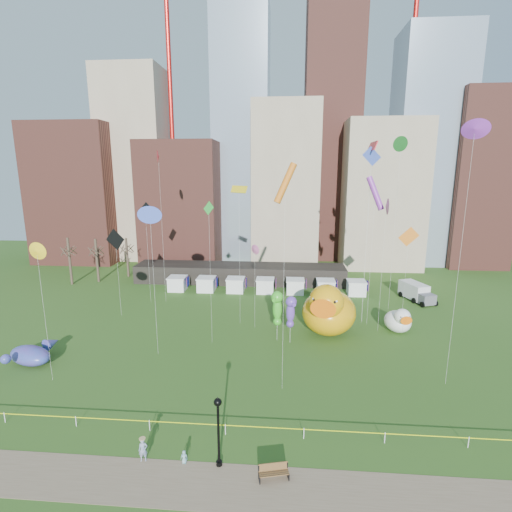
# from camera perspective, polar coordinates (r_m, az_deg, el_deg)

# --- Properties ---
(ground) EXTENTS (160.00, 160.00, 0.00)m
(ground) POSITION_cam_1_polar(r_m,az_deg,el_deg) (32.81, -4.53, -24.85)
(ground) COLOR #2F561B
(ground) RESTS_ON ground
(footpath) EXTENTS (70.00, 4.00, 0.02)m
(footpath) POSITION_cam_1_polar(r_m,az_deg,el_deg) (29.05, -6.34, -30.74)
(footpath) COLOR brown
(footpath) RESTS_ON ground
(skyline) EXTENTS (101.00, 23.00, 68.00)m
(skyline) POSITION_cam_1_polar(r_m,az_deg,el_deg) (86.87, 3.26, 13.41)
(skyline) COLOR brown
(skyline) RESTS_ON ground
(crane_left) EXTENTS (23.00, 1.00, 76.00)m
(crane_left) POSITION_cam_1_polar(r_m,az_deg,el_deg) (97.18, -12.30, 28.28)
(crane_left) COLOR red
(crane_left) RESTS_ON ground
(crane_right) EXTENTS (23.00, 1.00, 76.00)m
(crane_right) POSITION_cam_1_polar(r_m,az_deg,el_deg) (97.42, 22.91, 27.61)
(crane_right) COLOR red
(crane_right) RESTS_ON ground
(pavilion) EXTENTS (38.00, 6.00, 3.20)m
(pavilion) POSITION_cam_1_polar(r_m,az_deg,el_deg) (70.68, -2.40, -2.59)
(pavilion) COLOR black
(pavilion) RESTS_ON ground
(vendor_tents) EXTENTS (33.24, 2.80, 2.40)m
(vendor_tents) POSITION_cam_1_polar(r_m,az_deg,el_deg) (64.63, 1.39, -4.48)
(vendor_tents) COLOR white
(vendor_tents) RESTS_ON ground
(bare_trees) EXTENTS (8.44, 6.44, 8.50)m
(bare_trees) POSITION_cam_1_polar(r_m,az_deg,el_deg) (76.45, -22.42, -0.52)
(bare_trees) COLOR #382B21
(bare_trees) RESTS_ON ground
(caution_tape) EXTENTS (50.00, 0.06, 0.90)m
(caution_tape) POSITION_cam_1_polar(r_m,az_deg,el_deg) (32.41, -4.56, -23.89)
(caution_tape) COLOR white
(caution_tape) RESTS_ON ground
(big_duck) EXTENTS (8.37, 9.82, 6.97)m
(big_duck) POSITION_cam_1_polar(r_m,az_deg,el_deg) (48.56, 10.68, -7.88)
(big_duck) COLOR orange
(big_duck) RESTS_ON ground
(small_duck) EXTENTS (3.77, 4.67, 3.41)m
(small_duck) POSITION_cam_1_polar(r_m,az_deg,el_deg) (52.17, 20.37, -8.94)
(small_duck) COLOR white
(small_duck) RESTS_ON ground
(seahorse_green) EXTENTS (1.78, 2.03, 6.17)m
(seahorse_green) POSITION_cam_1_polar(r_m,az_deg,el_deg) (45.80, 3.18, -7.33)
(seahorse_green) COLOR silver
(seahorse_green) RESTS_ON ground
(seahorse_purple) EXTENTS (1.64, 1.85, 5.79)m
(seahorse_purple) POSITION_cam_1_polar(r_m,az_deg,el_deg) (45.27, 5.14, -7.87)
(seahorse_purple) COLOR silver
(seahorse_purple) RESTS_ON ground
(whale_inflatable) EXTENTS (5.62, 6.37, 2.22)m
(whale_inflatable) POSITION_cam_1_polar(r_m,az_deg,el_deg) (48.08, -30.30, -12.46)
(whale_inflatable) COLOR #5E3AA0
(whale_inflatable) RESTS_ON ground
(park_bench) EXTENTS (2.08, 1.08, 1.02)m
(park_bench) POSITION_cam_1_polar(r_m,az_deg,el_deg) (29.02, 2.61, -29.25)
(park_bench) COLOR #57361D
(park_bench) RESTS_ON footpath
(lamppost) EXTENTS (0.55, 0.55, 5.27)m
(lamppost) POSITION_cam_1_polar(r_m,az_deg,el_deg) (28.36, -5.61, -23.54)
(lamppost) COLOR black
(lamppost) RESTS_ON footpath
(box_truck) EXTENTS (4.32, 6.71, 2.68)m
(box_truck) POSITION_cam_1_polar(r_m,az_deg,el_deg) (65.69, 22.61, -4.93)
(box_truck) COLOR silver
(box_truck) RESTS_ON ground
(woman) EXTENTS (0.70, 0.55, 1.69)m
(woman) POSITION_cam_1_polar(r_m,az_deg,el_deg) (31.04, -16.39, -25.85)
(woman) COLOR white
(woman) RESTS_ON footpath
(toddler) EXTENTS (0.35, 0.26, 0.96)m
(toddler) POSITION_cam_1_polar(r_m,az_deg,el_deg) (30.49, -10.61, -27.21)
(toddler) COLOR silver
(toddler) RESTS_ON footpath
(kite_0) EXTENTS (0.86, 1.72, 22.94)m
(kite_0) POSITION_cam_1_polar(r_m,az_deg,el_deg) (59.09, -14.27, 14.07)
(kite_0) COLOR silver
(kite_0) RESTS_ON ground
(kite_1) EXTENTS (0.51, 1.96, 16.75)m
(kite_1) POSITION_cam_1_polar(r_m,az_deg,el_deg) (48.71, 18.77, 6.90)
(kite_1) COLOR silver
(kite_1) RESTS_ON ground
(kite_2) EXTENTS (1.30, 2.78, 12.38)m
(kite_2) POSITION_cam_1_polar(r_m,az_deg,el_deg) (55.55, -20.10, 2.20)
(kite_2) COLOR silver
(kite_2) RESTS_ON ground
(kite_3) EXTENTS (1.32, 0.86, 16.68)m
(kite_3) POSITION_cam_1_polar(r_m,az_deg,el_deg) (43.16, -7.00, 5.97)
(kite_3) COLOR silver
(kite_3) RESTS_ON ground
(kite_4) EXTENTS (1.54, 0.75, 13.62)m
(kite_4) POSITION_cam_1_polar(r_m,az_deg,el_deg) (39.95, -29.74, 0.57)
(kite_4) COLOR silver
(kite_4) RESTS_ON ground
(kite_5) EXTENTS (2.06, 1.26, 22.91)m
(kite_5) POSITION_cam_1_polar(r_m,az_deg,el_deg) (50.82, 16.70, 13.23)
(kite_5) COLOR silver
(kite_5) RESTS_ON ground
(kite_6) EXTENTS (2.08, 1.30, 20.61)m
(kite_6) POSITION_cam_1_polar(r_m,az_deg,el_deg) (32.64, 4.37, 10.64)
(kite_6) COLOR silver
(kite_6) RESTS_ON ground
(kite_7) EXTENTS (1.19, 1.43, 24.13)m
(kite_7) POSITION_cam_1_polar(r_m,az_deg,el_deg) (38.04, 29.67, 15.87)
(kite_7) COLOR silver
(kite_7) RESTS_ON ground
(kite_8) EXTENTS (0.59, 3.63, 23.46)m
(kite_8) POSITION_cam_1_polar(r_m,az_deg,el_deg) (51.32, 16.88, 15.15)
(kite_8) COLOR silver
(kite_8) RESTS_ON ground
(kite_9) EXTENTS (0.84, 1.10, 10.94)m
(kite_9) POSITION_cam_1_polar(r_m,az_deg,el_deg) (48.03, -0.18, 0.89)
(kite_9) COLOR silver
(kite_9) RESTS_ON ground
(kite_10) EXTENTS (1.49, 2.00, 15.49)m
(kite_10) POSITION_cam_1_polar(r_m,az_deg,el_deg) (59.39, -16.07, 6.23)
(kite_10) COLOR silver
(kite_10) RESTS_ON ground
(kite_11) EXTENTS (0.94, 1.86, 24.19)m
(kite_11) POSITION_cam_1_polar(r_m,az_deg,el_deg) (53.14, 20.68, 15.19)
(kite_11) COLOR silver
(kite_11) RESTS_ON ground
(kite_12) EXTENTS (2.37, 2.34, 18.15)m
(kite_12) POSITION_cam_1_polar(r_m,az_deg,el_deg) (48.45, -2.55, 9.70)
(kite_12) COLOR silver
(kite_12) RESTS_ON ground
(kite_13) EXTENTS (1.84, 0.43, 16.43)m
(kite_13) POSITION_cam_1_polar(r_m,az_deg,el_deg) (41.15, -15.44, 5.85)
(kite_13) COLOR silver
(kite_13) RESTS_ON ground
(kite_14) EXTENTS (2.53, 0.32, 13.09)m
(kite_14) POSITION_cam_1_polar(r_m,az_deg,el_deg) (52.33, 21.67, 2.48)
(kite_14) COLOR silver
(kite_14) RESTS_ON ground
(kite_15) EXTENTS (2.48, 1.95, 19.35)m
(kite_15) POSITION_cam_1_polar(r_m,az_deg,el_deg) (50.33, 17.24, 8.84)
(kite_15) COLOR silver
(kite_15) RESTS_ON ground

